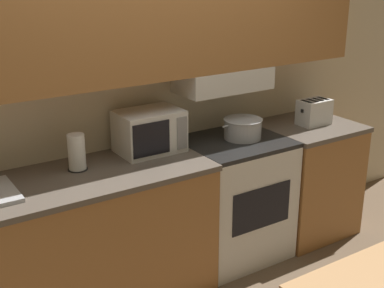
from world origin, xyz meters
The scene contains 9 objects.
ground_plane centered at (0.00, 0.00, 0.00)m, with size 16.00×16.00×0.00m, color brown.
wall_back centered at (0.01, -0.07, 1.49)m, with size 5.71×0.38×2.55m.
lower_counter_main centered at (-0.72, -0.33, 0.46)m, with size 1.89×0.68×0.91m.
lower_counter_right_stub centered at (1.31, -0.33, 0.46)m, with size 0.71×0.68×0.91m.
stove_range centered at (0.59, -0.32, 0.46)m, with size 0.72×0.65×0.91m.
cooking_pot centered at (0.66, -0.31, 0.99)m, with size 0.36×0.28×0.15m.
microwave centered at (-0.03, -0.19, 1.05)m, with size 0.43×0.31×0.28m.
toaster centered at (1.33, -0.35, 1.01)m, with size 0.26×0.16×0.20m.
paper_towel_roll centered at (-0.56, -0.23, 1.02)m, with size 0.12×0.12×0.23m.
Camera 1 is at (-1.65, -3.17, 2.15)m, focal length 50.00 mm.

